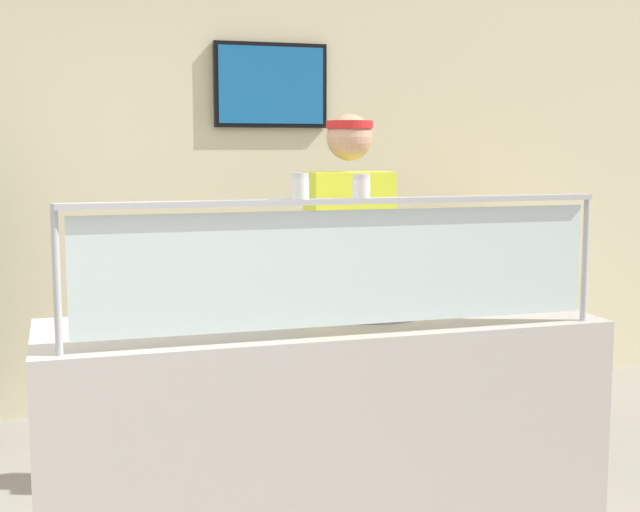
{
  "coord_description": "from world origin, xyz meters",
  "views": [
    {
      "loc": [
        0.11,
        -2.76,
        1.61
      ],
      "look_at": [
        1.07,
        0.39,
        1.19
      ],
      "focal_mm": 48.44,
      "sensor_mm": 36.0,
      "label": 1
    }
  ],
  "objects": [
    {
      "name": "ground_plane",
      "position": [
        1.06,
        1.0,
        0.0
      ],
      "size": [
        12.0,
        12.0,
        0.0
      ],
      "primitive_type": "plane",
      "color": "gray",
      "rests_on": "ground"
    },
    {
      "name": "shop_rear_unit",
      "position": [
        1.07,
        2.58,
        1.36
      ],
      "size": [
        6.53,
        0.13,
        2.7
      ],
      "color": "beige",
      "rests_on": "ground"
    },
    {
      "name": "serving_counter",
      "position": [
        1.06,
        0.36,
        0.47
      ],
      "size": [
        2.13,
        0.71,
        0.95
      ],
      "primitive_type": "cube",
      "color": "#BCB7B2",
      "rests_on": "ground"
    },
    {
      "name": "sneeze_guard",
      "position": [
        1.06,
        0.06,
        1.25
      ],
      "size": [
        1.95,
        0.06,
        0.49
      ],
      "color": "#B2B5BC",
      "rests_on": "serving_counter"
    },
    {
      "name": "pizza_tray",
      "position": [
        1.28,
        0.45,
        0.97
      ],
      "size": [
        0.49,
        0.49,
        0.04
      ],
      "color": "#9EA0A8",
      "rests_on": "serving_counter"
    },
    {
      "name": "pizza_server",
      "position": [
        1.25,
        0.43,
        0.99
      ],
      "size": [
        0.09,
        0.28,
        0.01
      ],
      "primitive_type": "cube",
      "rotation": [
        0.0,
        0.0,
        0.06
      ],
      "color": "#ADAFB7",
      "rests_on": "pizza_tray"
    },
    {
      "name": "parmesan_shaker",
      "position": [
        0.9,
        0.06,
        1.47
      ],
      "size": [
        0.06,
        0.06,
        0.09
      ],
      "color": "white",
      "rests_on": "sneeze_guard"
    },
    {
      "name": "pepper_flake_shaker",
      "position": [
        1.12,
        0.06,
        1.47
      ],
      "size": [
        0.06,
        0.06,
        0.08
      ],
      "color": "white",
      "rests_on": "sneeze_guard"
    },
    {
      "name": "worker_figure",
      "position": [
        1.4,
        0.97,
        1.01
      ],
      "size": [
        0.41,
        0.5,
        1.76
      ],
      "color": "#23232D",
      "rests_on": "ground"
    },
    {
      "name": "prep_shelf",
      "position": [
        2.68,
        2.09,
        0.41
      ],
      "size": [
        0.7,
        0.55,
        0.82
      ],
      "primitive_type": "cube",
      "color": "#B7BABF",
      "rests_on": "ground"
    },
    {
      "name": "pizza_box_stack",
      "position": [
        2.68,
        2.09,
        0.97
      ],
      "size": [
        0.48,
        0.46,
        0.31
      ],
      "color": "tan",
      "rests_on": "prep_shelf"
    }
  ]
}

